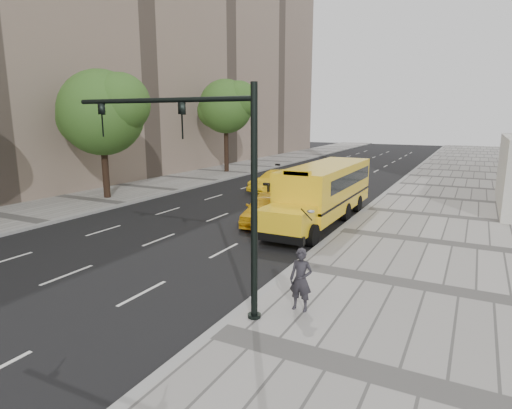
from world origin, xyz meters
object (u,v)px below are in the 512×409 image
at_px(tree_b, 102,112).
at_px(taxi_near, 266,208).
at_px(tree_c, 227,106).
at_px(pedestrian, 301,280).
at_px(traffic_signal, 208,172).
at_px(taxi_far, 277,181).
at_px(school_bus, 325,188).

relative_size(tree_b, taxi_near, 1.81).
height_order(tree_b, tree_c, tree_c).
bearing_deg(tree_c, pedestrian, -55.12).
bearing_deg(traffic_signal, taxi_far, 109.09).
bearing_deg(taxi_near, tree_b, 164.51).
bearing_deg(school_bus, traffic_signal, -86.76).
bearing_deg(tree_c, school_bus, -44.30).
bearing_deg(taxi_near, pedestrian, -70.10).
distance_m(tree_b, taxi_near, 13.41).
bearing_deg(tree_b, taxi_far, 41.59).
xyz_separation_m(tree_c, traffic_signal, (15.59, -26.77, -2.44)).
bearing_deg(taxi_near, tree_c, 115.54).
distance_m(taxi_near, pedestrian, 10.72).
bearing_deg(pedestrian, school_bus, 103.85).
distance_m(taxi_near, traffic_signal, 11.18).
bearing_deg(tree_c, tree_b, -89.97).
distance_m(school_bus, pedestrian, 11.63).
distance_m(tree_c, pedestrian, 31.86).
distance_m(tree_c, taxi_near, 21.48).
xyz_separation_m(school_bus, pedestrian, (3.05, -11.21, -0.71)).
distance_m(school_bus, taxi_far, 9.10).
height_order(tree_c, taxi_far, tree_c).
xyz_separation_m(taxi_near, traffic_signal, (3.19, -10.20, 3.29)).
bearing_deg(pedestrian, tree_b, 149.30).
distance_m(taxi_near, taxi_far, 9.52).
bearing_deg(school_bus, taxi_far, 130.78).
xyz_separation_m(school_bus, traffic_signal, (0.69, -12.23, 2.33)).
distance_m(tree_c, school_bus, 21.36).
height_order(taxi_far, traffic_signal, traffic_signal).
relative_size(taxi_far, pedestrian, 2.66).
height_order(tree_b, taxi_near, tree_b).
height_order(tree_c, traffic_signal, tree_c).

